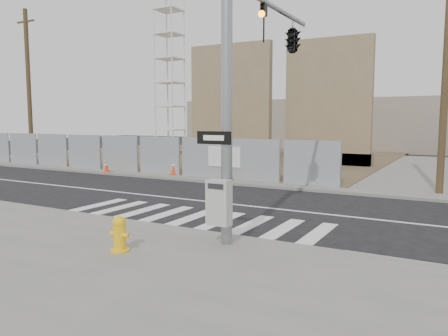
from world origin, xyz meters
The scene contains 14 objects.
ground centered at (0.00, 0.00, 0.00)m, with size 100.00×100.00×0.00m, color black.
sidewalk_far centered at (0.00, 14.00, 0.06)m, with size 50.00×20.00×0.12m, color slate.
signal_pole centered at (2.49, -2.05, 4.78)m, with size 0.96×5.87×7.00m.
chain_link_fence centered at (-10.00, 5.00, 1.12)m, with size 24.60×0.04×2.00m, color gray.
concrete_wall_left centered at (-7.00, 13.08, 3.38)m, with size 6.00×1.30×8.00m.
concrete_wall_right centered at (-0.50, 14.08, 3.38)m, with size 5.50×1.30×8.00m.
crane_tower centered at (-15.00, 17.00, 9.02)m, with size 2.60×2.60×18.15m.
utility_pole_left centered at (-18.00, 5.50, 5.20)m, with size 1.60×0.28×10.00m.
utility_pole_right centered at (6.50, 5.50, 5.20)m, with size 1.60×0.28×10.00m.
fire_hydrant centered at (0.71, -6.50, 0.51)m, with size 0.53×0.53×0.80m.
traffic_cone_a centered at (-14.65, 5.45, 0.44)m, with size 0.42×0.42×0.66m.
traffic_cone_b centered at (-10.08, 4.22, 0.43)m, with size 0.37×0.37×0.63m.
traffic_cone_c centered at (-6.07, 5.06, 0.51)m, with size 0.51×0.51×0.80m.
traffic_cone_d centered at (-2.52, 4.40, 0.47)m, with size 0.40×0.40×0.73m.
Camera 1 is at (7.35, -13.64, 3.05)m, focal length 35.00 mm.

